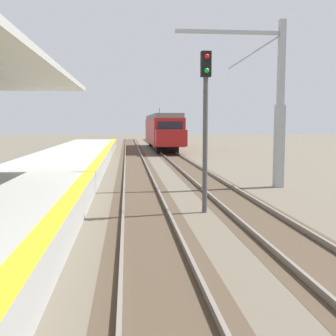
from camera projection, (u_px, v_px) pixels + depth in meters
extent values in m
cube|color=#A8A8A3|center=(5.00, 203.00, 13.15)|extent=(5.00, 80.00, 0.90)
cube|color=yellow|center=(78.00, 187.00, 13.32)|extent=(0.50, 80.00, 0.01)
cube|color=#4C3D2D|center=(141.00, 193.00, 17.59)|extent=(2.34, 120.00, 0.01)
cube|color=slate|center=(124.00, 192.00, 17.51)|extent=(0.08, 120.00, 0.15)
cube|color=slate|center=(158.00, 191.00, 17.65)|extent=(0.08, 120.00, 0.15)
cube|color=#4C3D2D|center=(221.00, 192.00, 17.92)|extent=(2.34, 120.00, 0.01)
cube|color=slate|center=(204.00, 190.00, 17.84)|extent=(0.08, 120.00, 0.15)
cube|color=slate|center=(238.00, 190.00, 17.98)|extent=(0.08, 120.00, 0.15)
cube|color=maroon|center=(162.00, 131.00, 47.48)|extent=(2.90, 18.00, 2.70)
cube|color=slate|center=(162.00, 117.00, 47.31)|extent=(2.67, 18.00, 0.44)
cube|color=black|center=(170.00, 128.00, 38.51)|extent=(2.32, 0.06, 1.21)
cube|color=maroon|center=(171.00, 138.00, 37.83)|extent=(2.78, 1.60, 1.49)
cube|color=black|center=(175.00, 127.00, 47.58)|extent=(0.04, 15.84, 0.86)
cylinder|color=#333333|center=(159.00, 112.00, 50.81)|extent=(0.06, 0.06, 0.90)
cube|color=black|center=(167.00, 149.00, 41.87)|extent=(2.17, 2.20, 0.72)
cube|color=black|center=(158.00, 143.00, 53.45)|extent=(2.17, 2.20, 0.72)
cylinder|color=#4C4C4C|center=(205.00, 146.00, 13.64)|extent=(0.16, 0.16, 4.40)
cube|color=black|center=(206.00, 64.00, 13.36)|extent=(0.32, 0.24, 0.80)
sphere|color=red|center=(207.00, 56.00, 13.20)|extent=(0.16, 0.16, 0.16)
sphere|color=green|center=(207.00, 71.00, 13.25)|extent=(0.16, 0.16, 0.16)
cube|color=#9EA3A8|center=(279.00, 146.00, 19.17)|extent=(0.40, 0.40, 3.75)
cube|color=#9EA3A8|center=(281.00, 63.00, 18.77)|extent=(0.28, 0.28, 3.75)
cube|color=#9EA3A8|center=(229.00, 32.00, 18.40)|extent=(4.80, 0.16, 0.16)
cylinder|color=#9EA3A8|center=(256.00, 51.00, 18.61)|extent=(2.47, 0.07, 1.60)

